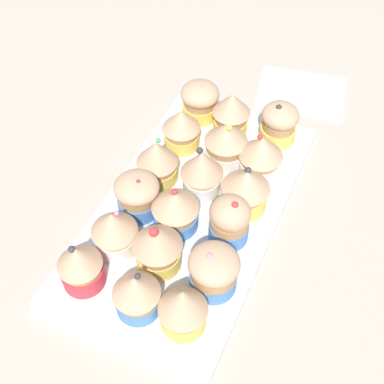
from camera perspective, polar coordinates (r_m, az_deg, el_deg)
name	(u,v)px	position (r cm, az deg, el deg)	size (l,w,h in cm)	color
ground_plane	(192,217)	(71.27, 0.00, -2.89)	(180.00, 180.00, 3.00)	#B2A899
baking_tray	(192,208)	(69.58, 0.00, -1.87)	(43.42, 23.32, 1.20)	silver
cupcake_0	(200,100)	(79.44, 0.91, 10.45)	(6.03, 6.03, 6.43)	#EFC651
cupcake_1	(181,128)	(74.35, -1.21, 7.35)	(5.72, 5.72, 6.90)	#EFC651
cupcake_2	(157,160)	(69.77, -4.00, 3.63)	(5.88, 5.88, 7.40)	#EFC651
cupcake_3	(138,194)	(66.53, -6.24, -0.26)	(6.02, 6.02, 6.53)	#477AC6
cupcake_4	(114,231)	(62.83, -8.85, -4.38)	(5.92, 5.92, 7.35)	white
cupcake_5	(80,265)	(61.05, -12.66, -8.13)	(5.47, 5.47, 7.34)	#D1333D
cupcake_6	(231,112)	(76.60, 4.51, 9.07)	(5.81, 5.81, 7.34)	#EFC651
cupcake_7	(226,142)	(72.35, 3.91, 5.75)	(6.30, 6.30, 7.38)	white
cupcake_8	(201,170)	(67.93, 1.06, 2.50)	(5.91, 5.91, 7.84)	white
cupcake_9	(176,208)	(64.48, -1.89, -1.89)	(6.28, 6.28, 7.02)	#477AC6
cupcake_10	(158,245)	(60.62, -3.93, -6.10)	(6.18, 6.18, 8.17)	#EFC651
cupcake_11	(137,293)	(58.30, -6.35, -11.35)	(5.67, 5.67, 7.01)	#477AC6
cupcake_12	(279,123)	(76.60, 9.92, 7.81)	(5.61, 5.61, 6.87)	#EFC651
cupcake_13	(261,155)	(71.19, 7.85, 4.25)	(6.32, 6.32, 7.14)	white
cupcake_14	(245,189)	(66.66, 6.12, 0.39)	(6.56, 6.56, 7.35)	#EFC651
cupcake_15	(230,220)	(63.38, 4.31, -3.20)	(5.26, 5.26, 7.50)	#477AC6
cupcake_16	(214,270)	(59.55, 2.49, -8.91)	(6.17, 6.17, 6.76)	#477AC6
cupcake_17	(183,307)	(56.73, -1.04, -13.03)	(5.70, 5.70, 7.44)	#EFC651
napkin	(301,92)	(89.46, 12.35, 11.11)	(11.25, 14.46, 0.60)	white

